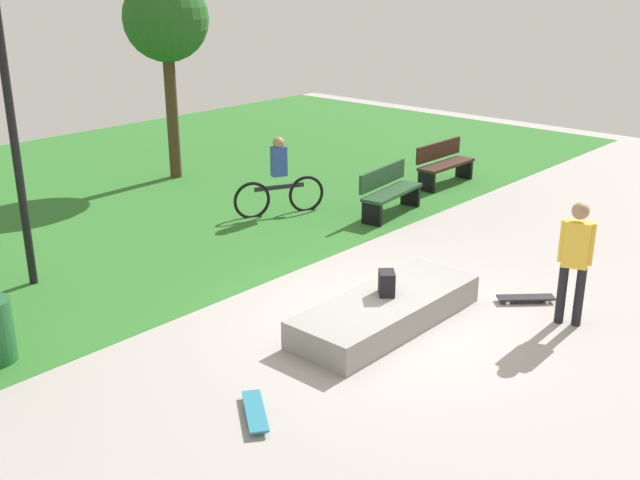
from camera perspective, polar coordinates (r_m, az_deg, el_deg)
ground_plane at (r=10.12m, az=4.59°, el=-6.09°), size 28.00×28.00×0.00m
grass_lawn at (r=15.96m, az=-18.91°, el=2.68°), size 26.60×11.94×0.01m
concrete_ledge at (r=9.96m, az=5.05°, el=-5.34°), size 2.88×1.04×0.38m
backpack_on_ledge at (r=9.91m, az=5.07°, el=-3.27°), size 0.34×0.34×0.32m
skater_performing_trick at (r=10.16m, az=18.76°, el=-1.06°), size 0.29×0.41×1.67m
skateboard_by_ledge at (r=10.99m, az=15.32°, el=-4.24°), size 0.71×0.71×0.08m
skateboard_spare at (r=8.08m, az=-4.94°, el=-12.78°), size 0.64×0.76×0.08m
park_bench_far_right at (r=14.31m, az=5.25°, el=3.78°), size 1.65×0.67×0.91m
park_bench_near_lamppost at (r=16.56m, az=9.35°, el=5.80°), size 1.60×0.47×0.91m
tree_broad_elm at (r=16.83m, az=-11.58°, el=15.91°), size 1.81×1.81×4.35m
lamp_post at (r=11.29m, az=-22.66°, el=10.88°), size 0.28×0.28×4.94m
cyclist_on_bicycle at (r=14.27m, az=-3.11°, el=4.42°), size 1.68×0.82×1.52m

